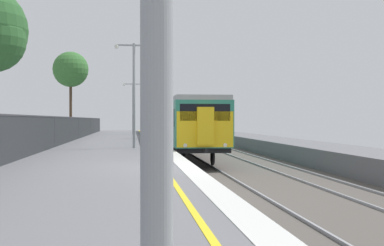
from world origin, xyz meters
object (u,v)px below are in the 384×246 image
at_px(platform_lamp_mid, 134,86).
at_px(background_tree_centre, 71,71).
at_px(signal_gantry, 157,102).
at_px(platform_lamp_far, 133,104).
at_px(commuter_train_at_platform, 171,122).

distance_m(platform_lamp_mid, background_tree_centre, 26.68).
xyz_separation_m(signal_gantry, platform_lamp_far, (-1.86, 10.39, 0.17)).
height_order(signal_gantry, platform_lamp_mid, platform_lamp_mid).
bearing_deg(platform_lamp_far, platform_lamp_mid, -90.00).
xyz_separation_m(platform_lamp_mid, background_tree_centre, (-6.31, 25.72, 3.27)).
relative_size(commuter_train_at_platform, platform_lamp_mid, 7.61).
relative_size(signal_gantry, platform_lamp_far, 0.90).
bearing_deg(platform_lamp_far, background_tree_centre, 163.12).
height_order(signal_gantry, platform_lamp_far, platform_lamp_far).
bearing_deg(platform_lamp_mid, background_tree_centre, 103.78).
bearing_deg(background_tree_centre, signal_gantry, -56.44).
relative_size(platform_lamp_mid, background_tree_centre, 0.65).
distance_m(signal_gantry, background_tree_centre, 15.20).
relative_size(platform_lamp_far, background_tree_centre, 0.61).
bearing_deg(background_tree_centre, platform_lamp_mid, -76.22).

